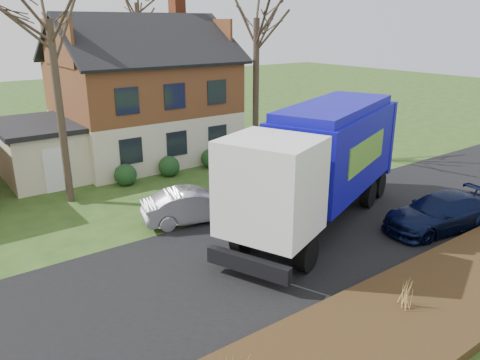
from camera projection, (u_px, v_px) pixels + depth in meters
ground at (271, 251)px, 16.36m from camera, size 120.00×120.00×0.00m
road at (271, 251)px, 16.35m from camera, size 80.00×7.00×0.02m
mulch_verge at (401, 321)px, 12.26m from camera, size 80.00×3.50×0.30m
main_house at (135, 89)px, 26.53m from camera, size 12.95×8.95×9.26m
garbage_truck at (322, 158)px, 18.01m from camera, size 11.02×6.65×4.60m
silver_sedan at (194, 205)px, 18.64m from camera, size 4.36×2.42×1.36m
navy_wagon at (440, 213)px, 17.90m from camera, size 5.01×2.80×1.37m
grass_clump_mid at (407, 293)px, 12.50m from camera, size 0.31×0.25×0.85m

